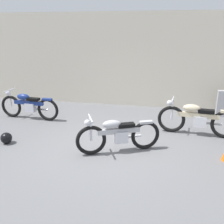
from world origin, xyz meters
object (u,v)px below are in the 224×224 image
(motorcycle_silver, at_px, (118,134))
(motorcycle_blue, at_px, (29,105))
(helmet, at_px, (6,138))
(motorcycle_cream, at_px, (197,119))

(motorcycle_silver, height_order, motorcycle_blue, motorcycle_blue)
(helmet, xyz_separation_m, motorcycle_silver, (2.96, 0.11, 0.30))
(helmet, bearing_deg, motorcycle_silver, 2.19)
(helmet, bearing_deg, motorcycle_blue, 101.41)
(motorcycle_silver, xyz_separation_m, motorcycle_blue, (-3.35, 1.83, 0.01))
(motorcycle_cream, height_order, motorcycle_silver, motorcycle_cream)
(motorcycle_blue, bearing_deg, motorcycle_cream, -179.45)
(helmet, relative_size, motorcycle_cream, 0.13)
(motorcycle_silver, bearing_deg, motorcycle_cream, -167.86)
(motorcycle_silver, distance_m, motorcycle_blue, 3.81)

